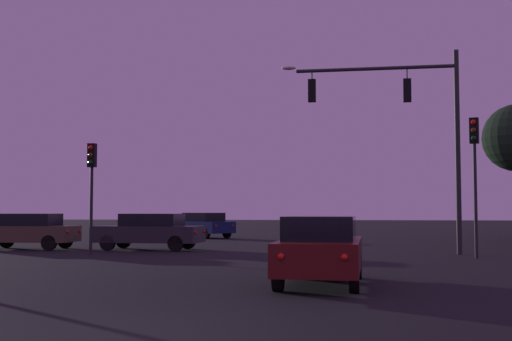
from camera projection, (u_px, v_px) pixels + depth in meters
The scene contains 8 objects.
ground_plane at pixel (296, 243), 32.99m from camera, with size 168.00×168.00×0.00m, color black.
traffic_signal_mast_arm at pixel (408, 115), 25.33m from camera, with size 6.81×0.48×7.78m.
traffic_light_corner_left at pixel (92, 175), 24.90m from camera, with size 0.31×0.36×4.20m.
traffic_light_corner_right at pixel (475, 159), 22.88m from camera, with size 0.36×0.38×4.89m.
car_nearside_lane at pixel (321, 249), 14.63m from camera, with size 1.87×4.38×1.52m.
car_crossing_left at pixel (150, 231), 27.68m from camera, with size 4.61×2.10×1.52m.
car_crossing_right at pixel (28, 231), 28.11m from camera, with size 4.22×1.88×1.52m.
car_far_lane at pixel (202, 225), 39.85m from camera, with size 4.41×4.05×1.52m.
Camera 1 is at (2.76, -8.60, 1.64)m, focal length 46.19 mm.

